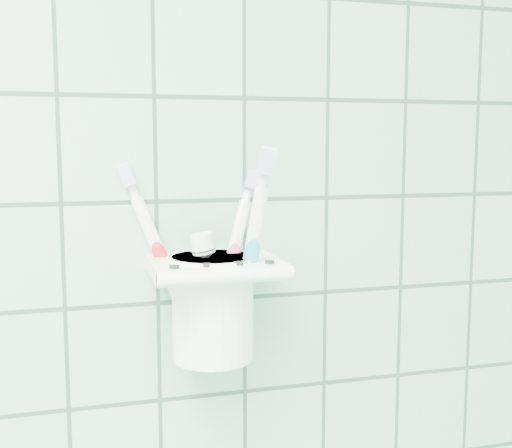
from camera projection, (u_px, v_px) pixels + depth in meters
holder_bracket at (215, 268)px, 0.67m from camera, size 0.13×0.11×0.04m
cup at (213, 304)px, 0.68m from camera, size 0.09×0.09×0.11m
toothbrush_pink at (197, 250)px, 0.68m from camera, size 0.08×0.04×0.21m
toothbrush_blue at (208, 255)px, 0.65m from camera, size 0.07×0.07×0.21m
toothbrush_orange at (234, 246)px, 0.67m from camera, size 0.04×0.06×0.22m
toothpaste_tube at (221, 282)px, 0.67m from camera, size 0.05×0.03×0.13m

